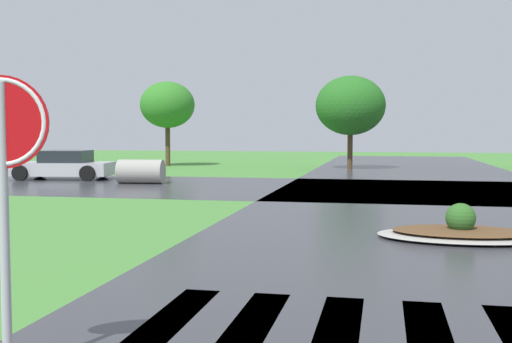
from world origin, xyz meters
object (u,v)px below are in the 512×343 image
median_island (460,232)px  car_dark_suv (63,166)px  stop_sign (2,154)px  drainage_pipe_stack (141,172)px

median_island → car_dark_suv: car_dark_suv is taller
car_dark_suv → median_island: bearing=133.2°
stop_sign → median_island: bearing=44.9°
median_island → stop_sign: bearing=-120.4°
stop_sign → drainage_pipe_stack: stop_sign is taller
stop_sign → median_island: 9.00m
stop_sign → drainage_pipe_stack: 19.29m
drainage_pipe_stack → median_island: bearing=-44.7°
car_dark_suv → drainage_pipe_stack: bearing=153.3°
stop_sign → car_dark_suv: 22.16m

